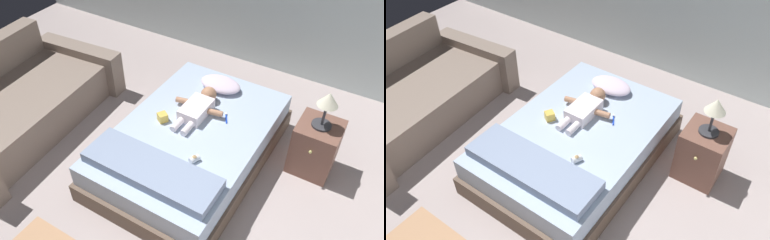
{
  "view_description": "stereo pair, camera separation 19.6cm",
  "coord_description": "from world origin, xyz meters",
  "views": [
    {
      "loc": [
        1.15,
        -1.19,
        2.78
      ],
      "look_at": [
        -0.19,
        1.04,
        0.5
      ],
      "focal_mm": 36.01,
      "sensor_mm": 36.0,
      "label": 1
    },
    {
      "loc": [
        1.32,
        -1.09,
        2.78
      ],
      "look_at": [
        -0.19,
        1.04,
        0.5
      ],
      "focal_mm": 36.01,
      "sensor_mm": 36.0,
      "label": 2
    }
  ],
  "objects": [
    {
      "name": "baby_bottle",
      "position": [
        0.04,
        0.7,
        0.44
      ],
      "size": [
        0.09,
        0.1,
        0.08
      ],
      "color": "white",
      "rests_on": "bed"
    },
    {
      "name": "pillow",
      "position": [
        -0.26,
        1.72,
        0.46
      ],
      "size": [
        0.43,
        0.28,
        0.11
      ],
      "color": "silver",
      "rests_on": "bed"
    },
    {
      "name": "toothbrush",
      "position": [
        0.01,
        1.33,
        0.41
      ],
      "size": [
        0.08,
        0.13,
        0.02
      ],
      "color": "blue",
      "rests_on": "bed"
    },
    {
      "name": "bed",
      "position": [
        -0.19,
        1.04,
        0.2
      ],
      "size": [
        1.29,
        1.96,
        0.4
      ],
      "color": "brown",
      "rests_on": "ground_plane"
    },
    {
      "name": "couch",
      "position": [
        -2.05,
        0.56,
        0.26
      ],
      "size": [
        1.31,
        2.1,
        0.78
      ],
      "color": "gray",
      "rests_on": "ground_plane"
    },
    {
      "name": "blanket",
      "position": [
        -0.19,
        0.4,
        0.45
      ],
      "size": [
        1.16,
        0.38,
        0.09
      ],
      "color": "#8394B3",
      "rests_on": "bed"
    },
    {
      "name": "baby",
      "position": [
        -0.26,
        1.28,
        0.46
      ],
      "size": [
        0.51,
        0.65,
        0.16
      ],
      "color": "white",
      "rests_on": "bed"
    },
    {
      "name": "nightstand",
      "position": [
        0.83,
        1.54,
        0.26
      ],
      "size": [
        0.39,
        0.42,
        0.53
      ],
      "color": "brown",
      "rests_on": "ground_plane"
    },
    {
      "name": "toy_block",
      "position": [
        -0.48,
        0.99,
        0.45
      ],
      "size": [
        0.11,
        0.11,
        0.08
      ],
      "color": "#E6BE4B",
      "rests_on": "bed"
    },
    {
      "name": "lamp",
      "position": [
        0.83,
        1.54,
        0.78
      ],
      "size": [
        0.18,
        0.18,
        0.36
      ],
      "color": "#333338",
      "rests_on": "nightstand"
    }
  ]
}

